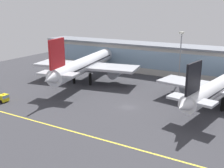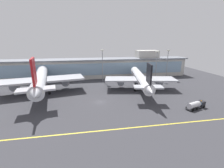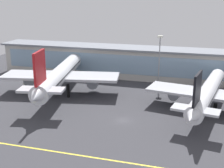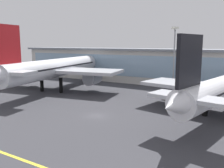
{
  "view_description": "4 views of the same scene",
  "coord_description": "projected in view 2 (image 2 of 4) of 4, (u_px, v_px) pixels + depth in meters",
  "views": [
    {
      "loc": [
        35.32,
        -70.64,
        29.75
      ],
      "look_at": [
        -9.34,
        6.64,
        4.45
      ],
      "focal_mm": 43.82,
      "sensor_mm": 36.0,
      "label": 1
    },
    {
      "loc": [
        -5.69,
        -62.28,
        25.97
      ],
      "look_at": [
        7.39,
        12.33,
        4.41
      ],
      "focal_mm": 24.75,
      "sensor_mm": 36.0,
      "label": 2
    },
    {
      "loc": [
        19.75,
        -78.95,
        35.54
      ],
      "look_at": [
        -7.76,
        15.09,
        6.16
      ],
      "focal_mm": 48.43,
      "sensor_mm": 36.0,
      "label": 3
    },
    {
      "loc": [
        29.77,
        -42.25,
        15.36
      ],
      "look_at": [
        -5.74,
        15.67,
        4.23
      ],
      "focal_mm": 39.91,
      "sensor_mm": 36.0,
      "label": 4
    }
  ],
  "objects": [
    {
      "name": "baggage_tug_near",
      "position": [
        196.0,
        105.0,
        60.67
      ],
      "size": [
        9.34,
        5.37,
        2.9
      ],
      "rotation": [
        0.0,
        0.0,
        0.33
      ],
      "color": "black",
      "rests_on": "ground"
    },
    {
      "name": "apron_light_mast_centre",
      "position": [
        168.0,
        59.0,
        106.17
      ],
      "size": [
        1.8,
        1.8,
        19.63
      ],
      "color": "gray",
      "rests_on": "ground"
    },
    {
      "name": "airliner_near_right",
      "position": [
        140.0,
        78.0,
        83.21
      ],
      "size": [
        38.88,
        51.68,
        16.73
      ],
      "rotation": [
        0.0,
        0.0,
        1.4
      ],
      "color": "black",
      "rests_on": "ground"
    },
    {
      "name": "terminal_building",
      "position": [
        96.0,
        67.0,
        110.61
      ],
      "size": [
        138.79,
        14.0,
        18.56
      ],
      "color": "beige",
      "rests_on": "ground"
    },
    {
      "name": "airliner_near_left",
      "position": [
        40.0,
        79.0,
        77.01
      ],
      "size": [
        43.72,
        59.43,
        19.9
      ],
      "rotation": [
        0.0,
        0.0,
        1.76
      ],
      "color": "black",
      "rests_on": "ground"
    },
    {
      "name": "apron_light_mast_west",
      "position": [
        102.0,
        60.0,
        97.64
      ],
      "size": [
        1.8,
        1.8,
        20.43
      ],
      "color": "gray",
      "rests_on": "ground"
    },
    {
      "name": "taxiway_centreline_stripe",
      "position": [
        107.0,
        130.0,
        46.22
      ],
      "size": [
        152.08,
        0.5,
        0.01
      ],
      "primitive_type": "cube",
      "color": "yellow",
      "rests_on": "ground"
    },
    {
      "name": "ground_plane",
      "position": [
        100.0,
        102.0,
        67.06
      ],
      "size": [
        190.1,
        190.1,
        0.0
      ],
      "primitive_type": "plane",
      "color": "#38383D"
    },
    {
      "name": "apron_light_mast_east",
      "position": [
        157.0,
        61.0,
        102.75
      ],
      "size": [
        1.8,
        1.8,
        19.02
      ],
      "color": "gray",
      "rests_on": "ground"
    }
  ]
}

